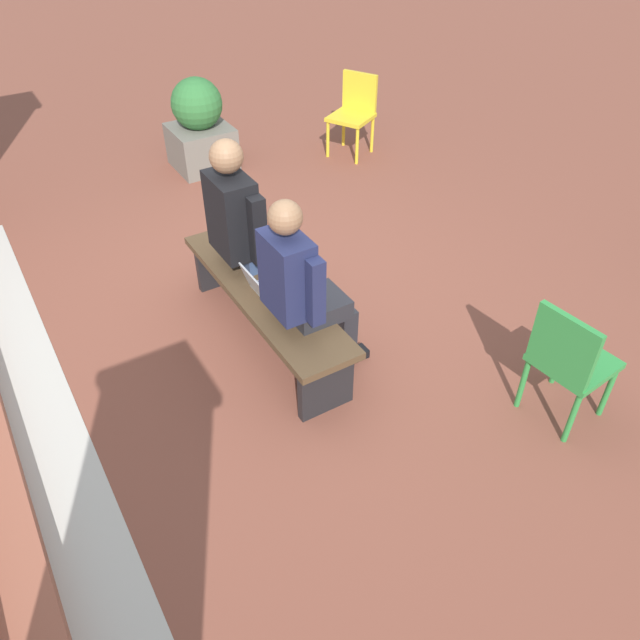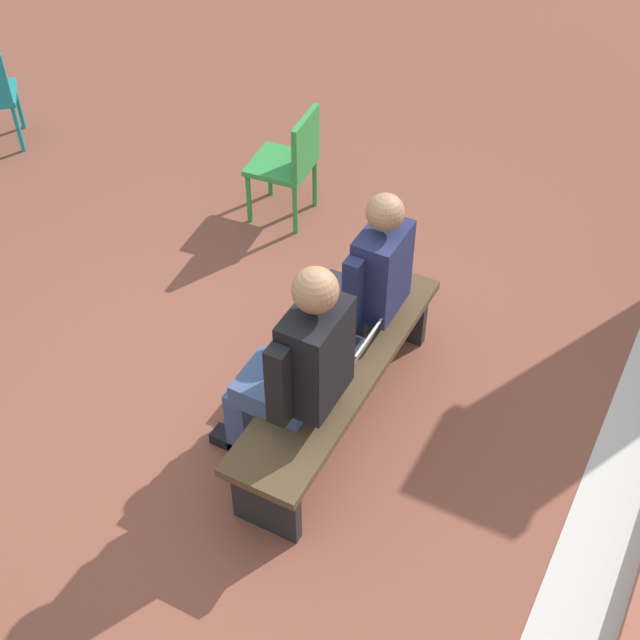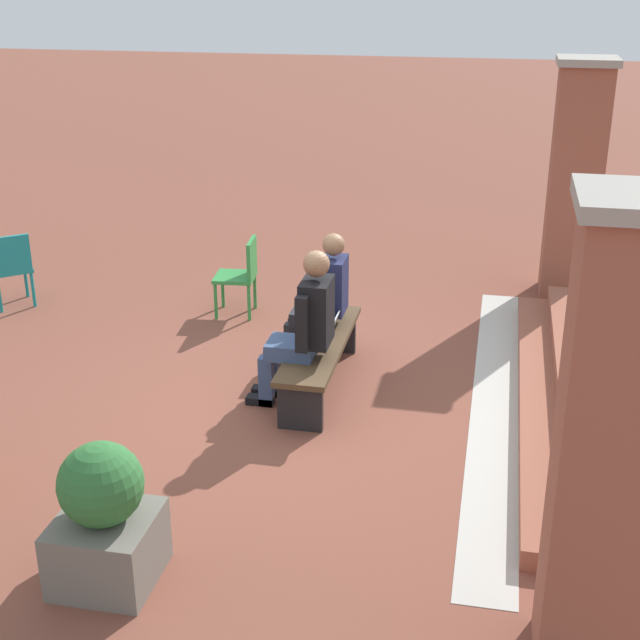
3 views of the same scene
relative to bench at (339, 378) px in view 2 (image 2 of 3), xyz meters
The scene contains 7 objects.
ground_plane 0.48m from the bench, 26.54° to the right, with size 60.00×60.00×0.00m, color brown.
concrete_strip 1.60m from the bench, 90.00° to the left, with size 5.41×0.40×0.01m, color #B7B2A8.
bench is the anchor object (origin of this frame).
person_student 0.55m from the bench, behind, with size 0.52×0.66×1.32m.
person_adult 0.52m from the bench, 11.60° to the right, with size 0.57×0.72×1.39m.
laptop 0.17m from the bench, behind, with size 0.32×0.29×0.21m.
plastic_chair_mid_courtyard 1.98m from the bench, 143.33° to the right, with size 0.46×0.46×0.84m.
Camera 2 is at (2.69, 1.60, 3.94)m, focal length 50.00 mm.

